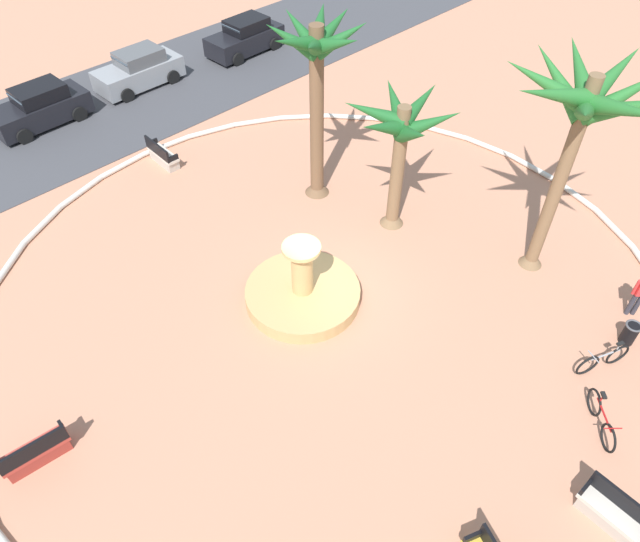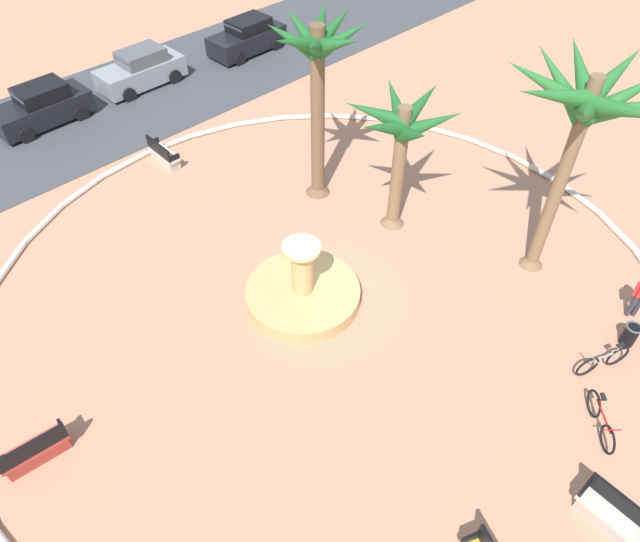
{
  "view_description": "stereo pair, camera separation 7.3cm",
  "coord_description": "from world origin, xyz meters",
  "px_view_note": "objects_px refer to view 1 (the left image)",
  "views": [
    {
      "loc": [
        -8.7,
        -8.55,
        13.13
      ],
      "look_at": [
        -0.23,
        0.09,
        1.0
      ],
      "focal_mm": 32.41,
      "sensor_mm": 36.0,
      "label": 1
    },
    {
      "loc": [
        -8.65,
        -8.6,
        13.13
      ],
      "look_at": [
        -0.23,
        0.09,
        1.0
      ],
      "focal_mm": 32.41,
      "sensor_mm": 36.0,
      "label": 2
    }
  ],
  "objects_px": {
    "bench_east": "(614,516)",
    "palm_tree_mid_plaza": "(317,67)",
    "palm_tree_by_curb": "(401,135)",
    "bench_southwest": "(36,453)",
    "bicycle_by_lamppost": "(603,359)",
    "parked_car_leftmost": "(40,108)",
    "fountain": "(303,292)",
    "trash_bin": "(630,333)",
    "bench_north": "(163,156)",
    "parked_car_third": "(245,37)",
    "bicycle_red_frame": "(601,419)",
    "palm_tree_near_fountain": "(584,111)",
    "parked_car_second": "(139,70)"
  },
  "relations": [
    {
      "from": "bench_east",
      "to": "palm_tree_mid_plaza",
      "type": "bearing_deg",
      "value": 74.0
    },
    {
      "from": "palm_tree_by_curb",
      "to": "bench_southwest",
      "type": "distance_m",
      "value": 13.21
    },
    {
      "from": "bicycle_by_lamppost",
      "to": "parked_car_leftmost",
      "type": "bearing_deg",
      "value": 102.4
    },
    {
      "from": "fountain",
      "to": "trash_bin",
      "type": "relative_size",
      "value": 4.78
    },
    {
      "from": "bench_north",
      "to": "bench_southwest",
      "type": "relative_size",
      "value": 0.98
    },
    {
      "from": "fountain",
      "to": "parked_car_third",
      "type": "distance_m",
      "value": 17.54
    },
    {
      "from": "bench_east",
      "to": "bicycle_red_frame",
      "type": "xyz_separation_m",
      "value": [
        2.04,
        1.33,
        0.04
      ]
    },
    {
      "from": "palm_tree_near_fountain",
      "to": "bench_east",
      "type": "relative_size",
      "value": 4.16
    },
    {
      "from": "bench_north",
      "to": "trash_bin",
      "type": "relative_size",
      "value": 2.21
    },
    {
      "from": "bench_north",
      "to": "parked_car_second",
      "type": "bearing_deg",
      "value": 65.08
    },
    {
      "from": "bench_southwest",
      "to": "parked_car_leftmost",
      "type": "height_order",
      "value": "parked_car_leftmost"
    },
    {
      "from": "bicycle_red_frame",
      "to": "parked_car_leftmost",
      "type": "xyz_separation_m",
      "value": [
        -3.25,
        23.56,
        0.4
      ]
    },
    {
      "from": "palm_tree_by_curb",
      "to": "palm_tree_mid_plaza",
      "type": "distance_m",
      "value": 3.42
    },
    {
      "from": "palm_tree_near_fountain",
      "to": "palm_tree_mid_plaza",
      "type": "xyz_separation_m",
      "value": [
        -2.31,
        7.58,
        -0.63
      ]
    },
    {
      "from": "palm_tree_by_curb",
      "to": "bicycle_red_frame",
      "type": "relative_size",
      "value": 3.72
    },
    {
      "from": "bicycle_red_frame",
      "to": "parked_car_second",
      "type": "bearing_deg",
      "value": 86.17
    },
    {
      "from": "palm_tree_by_curb",
      "to": "trash_bin",
      "type": "xyz_separation_m",
      "value": [
        0.78,
        -8.14,
        -3.13
      ]
    },
    {
      "from": "bench_east",
      "to": "bench_southwest",
      "type": "height_order",
      "value": "same"
    },
    {
      "from": "fountain",
      "to": "parked_car_leftmost",
      "type": "height_order",
      "value": "fountain"
    },
    {
      "from": "parked_car_leftmost",
      "to": "parked_car_third",
      "type": "height_order",
      "value": "same"
    },
    {
      "from": "palm_tree_mid_plaza",
      "to": "bench_north",
      "type": "height_order",
      "value": "palm_tree_mid_plaza"
    },
    {
      "from": "bench_southwest",
      "to": "bicycle_red_frame",
      "type": "relative_size",
      "value": 1.29
    },
    {
      "from": "trash_bin",
      "to": "bench_east",
      "type": "bearing_deg",
      "value": -158.47
    },
    {
      "from": "bench_north",
      "to": "bicycle_by_lamppost",
      "type": "distance_m",
      "value": 16.91
    },
    {
      "from": "fountain",
      "to": "parked_car_second",
      "type": "height_order",
      "value": "fountain"
    },
    {
      "from": "bench_southwest",
      "to": "trash_bin",
      "type": "relative_size",
      "value": 2.25
    },
    {
      "from": "palm_tree_by_curb",
      "to": "fountain",
      "type": "bearing_deg",
      "value": -174.06
    },
    {
      "from": "palm_tree_near_fountain",
      "to": "bicycle_by_lamppost",
      "type": "distance_m",
      "value": 6.63
    },
    {
      "from": "palm_tree_by_curb",
      "to": "parked_car_second",
      "type": "xyz_separation_m",
      "value": [
        -0.8,
        14.74,
        -2.73
      ]
    },
    {
      "from": "palm_tree_by_curb",
      "to": "parked_car_third",
      "type": "distance_m",
      "value": 15.22
    },
    {
      "from": "bench_southwest",
      "to": "trash_bin",
      "type": "distance_m",
      "value": 15.93
    },
    {
      "from": "palm_tree_mid_plaza",
      "to": "bench_north",
      "type": "xyz_separation_m",
      "value": [
        -3.04,
        5.52,
        -4.51
      ]
    },
    {
      "from": "bicycle_by_lamppost",
      "to": "parked_car_third",
      "type": "height_order",
      "value": "parked_car_third"
    },
    {
      "from": "palm_tree_by_curb",
      "to": "parked_car_third",
      "type": "bearing_deg",
      "value": 70.4
    },
    {
      "from": "trash_bin",
      "to": "parked_car_third",
      "type": "height_order",
      "value": "parked_car_third"
    },
    {
      "from": "bench_north",
      "to": "parked_car_second",
      "type": "xyz_separation_m",
      "value": [
        2.85,
        6.14,
        0.43
      ]
    },
    {
      "from": "palm_tree_near_fountain",
      "to": "trash_bin",
      "type": "distance_m",
      "value": 6.33
    },
    {
      "from": "palm_tree_mid_plaza",
      "to": "bicycle_red_frame",
      "type": "xyz_separation_m",
      "value": [
        -1.77,
        -11.94,
        -4.47
      ]
    },
    {
      "from": "bench_east",
      "to": "bicycle_red_frame",
      "type": "relative_size",
      "value": 1.27
    },
    {
      "from": "palm_tree_mid_plaza",
      "to": "bench_east",
      "type": "distance_m",
      "value": 14.52
    },
    {
      "from": "bench_north",
      "to": "bench_southwest",
      "type": "bearing_deg",
      "value": -137.32
    },
    {
      "from": "palm_tree_near_fountain",
      "to": "parked_car_third",
      "type": "height_order",
      "value": "palm_tree_near_fountain"
    },
    {
      "from": "parked_car_second",
      "to": "bicycle_by_lamppost",
      "type": "bearing_deg",
      "value": -89.58
    },
    {
      "from": "palm_tree_near_fountain",
      "to": "palm_tree_by_curb",
      "type": "relative_size",
      "value": 1.42
    },
    {
      "from": "palm_tree_mid_plaza",
      "to": "bicycle_by_lamppost",
      "type": "relative_size",
      "value": 4.03
    },
    {
      "from": "bench_southwest",
      "to": "bicycle_red_frame",
      "type": "height_order",
      "value": "bench_southwest"
    },
    {
      "from": "parked_car_third",
      "to": "trash_bin",
      "type": "bearing_deg",
      "value": -100.8
    },
    {
      "from": "bicycle_red_frame",
      "to": "fountain",
      "type": "bearing_deg",
      "value": 105.48
    },
    {
      "from": "palm_tree_mid_plaza",
      "to": "bench_southwest",
      "type": "distance_m",
      "value": 13.35
    },
    {
      "from": "palm_tree_by_curb",
      "to": "bench_east",
      "type": "distance_m",
      "value": 11.55
    }
  ]
}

